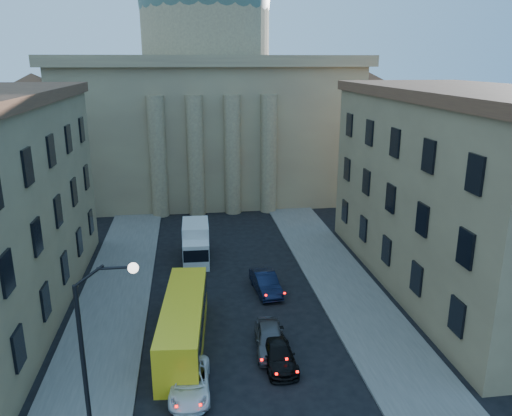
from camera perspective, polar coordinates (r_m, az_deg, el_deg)
The scene contains 11 objects.
sidewalk_left at distance 33.60m, azimuth -16.96°, elevation -13.52°, with size 5.00×60.00×0.15m, color #5C5954.
sidewalk_right at distance 35.03m, azimuth 12.31°, elevation -11.83°, with size 5.00×60.00×0.15m, color #5C5954.
church at distance 66.45m, azimuth -5.57°, elevation 12.50°, with size 68.02×28.76×36.60m.
building_right at distance 39.39m, azimuth 22.67°, elevation 1.93°, with size 11.60×26.60×14.70m.
street_lamp at distance 22.24m, azimuth -17.94°, elevation -14.66°, with size 2.62×0.44×8.83m.
car_left_mid at distance 27.36m, azimuth -7.56°, elevation -19.13°, with size 2.04×4.43×1.23m, color white.
car_right_mid at distance 29.28m, azimuth 2.58°, elevation -16.36°, with size 1.70×4.19×1.22m, color black.
car_right_far at distance 30.39m, azimuth 1.63°, elevation -14.71°, with size 1.74×4.33×1.47m, color #4B4A4F.
car_right_distant at distance 37.19m, azimuth 1.11°, elevation -8.54°, with size 1.55×4.44×1.46m, color black.
city_bus at distance 30.75m, azimuth -8.27°, elevation -12.77°, with size 3.17×10.31×2.86m.
box_truck at distance 43.09m, azimuth -6.89°, elevation -4.02°, with size 2.30×5.61×3.06m.
Camera 1 is at (-2.90, -10.76, 16.52)m, focal length 35.00 mm.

